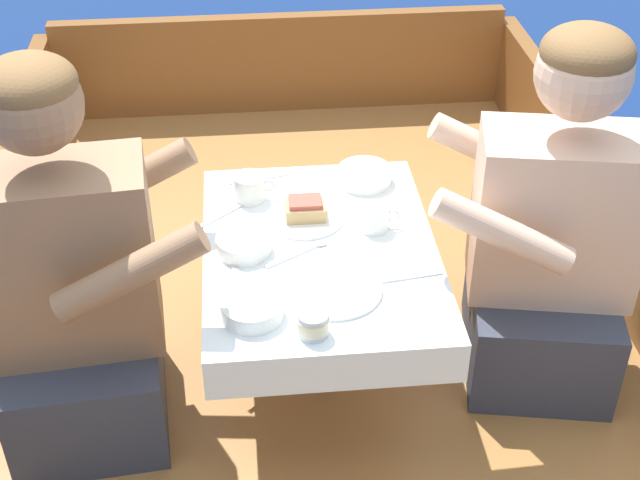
{
  "coord_description": "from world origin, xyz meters",
  "views": [
    {
      "loc": [
        -0.17,
        -1.66,
        1.94
      ],
      "look_at": [
        0.0,
        0.06,
        0.72
      ],
      "focal_mm": 50.0,
      "sensor_mm": 36.0,
      "label": 1
    }
  ],
  "objects_px": {
    "person_port": "(73,292)",
    "coffee_cup_starboard": "(375,217)",
    "coffee_cup_port": "(250,187)",
    "person_starboard": "(550,242)",
    "sandwich": "(305,208)",
    "tin_can": "(313,324)"
  },
  "relations": [
    {
      "from": "person_port",
      "to": "coffee_cup_port",
      "type": "bearing_deg",
      "value": 29.76
    },
    {
      "from": "sandwich",
      "to": "coffee_cup_starboard",
      "type": "distance_m",
      "value": 0.17
    },
    {
      "from": "person_port",
      "to": "tin_can",
      "type": "xyz_separation_m",
      "value": [
        0.53,
        -0.25,
        0.07
      ]
    },
    {
      "from": "coffee_cup_starboard",
      "to": "person_port",
      "type": "bearing_deg",
      "value": -169.85
    },
    {
      "from": "coffee_cup_port",
      "to": "coffee_cup_starboard",
      "type": "distance_m",
      "value": 0.34
    },
    {
      "from": "person_port",
      "to": "coffee_cup_port",
      "type": "height_order",
      "value": "person_port"
    },
    {
      "from": "person_port",
      "to": "sandwich",
      "type": "height_order",
      "value": "person_port"
    },
    {
      "from": "person_starboard",
      "to": "person_port",
      "type": "bearing_deg",
      "value": 15.24
    },
    {
      "from": "sandwich",
      "to": "coffee_cup_port",
      "type": "distance_m",
      "value": 0.17
    },
    {
      "from": "person_port",
      "to": "coffee_cup_starboard",
      "type": "distance_m",
      "value": 0.73
    },
    {
      "from": "coffee_cup_port",
      "to": "coffee_cup_starboard",
      "type": "height_order",
      "value": "coffee_cup_port"
    },
    {
      "from": "person_port",
      "to": "coffee_cup_port",
      "type": "xyz_separation_m",
      "value": [
        0.42,
        0.29,
        0.08
      ]
    },
    {
      "from": "sandwich",
      "to": "coffee_cup_port",
      "type": "relative_size",
      "value": 0.92
    },
    {
      "from": "person_port",
      "to": "coffee_cup_starboard",
      "type": "relative_size",
      "value": 9.72
    },
    {
      "from": "person_starboard",
      "to": "sandwich",
      "type": "bearing_deg",
      "value": 1.68
    },
    {
      "from": "person_starboard",
      "to": "tin_can",
      "type": "xyz_separation_m",
      "value": [
        -0.62,
        -0.33,
        0.07
      ]
    },
    {
      "from": "person_port",
      "to": "coffee_cup_port",
      "type": "relative_size",
      "value": 9.07
    },
    {
      "from": "person_starboard",
      "to": "sandwich",
      "type": "height_order",
      "value": "person_starboard"
    },
    {
      "from": "sandwich",
      "to": "person_starboard",
      "type": "bearing_deg",
      "value": -9.23
    },
    {
      "from": "person_port",
      "to": "person_starboard",
      "type": "xyz_separation_m",
      "value": [
        1.15,
        0.09,
        -0.0
      ]
    },
    {
      "from": "tin_can",
      "to": "sandwich",
      "type": "bearing_deg",
      "value": 87.31
    },
    {
      "from": "coffee_cup_port",
      "to": "coffee_cup_starboard",
      "type": "relative_size",
      "value": 1.07
    }
  ]
}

